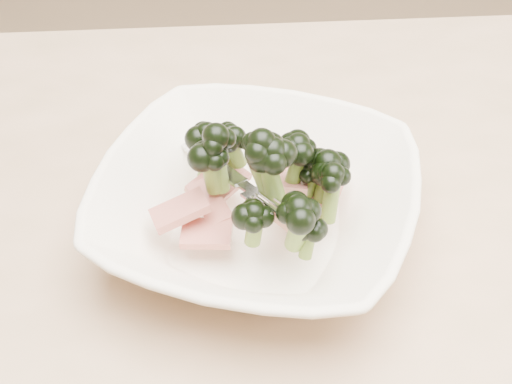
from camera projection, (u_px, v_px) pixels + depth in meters
dining_table at (371, 317)px, 0.69m from camera, size 1.20×0.80×0.75m
broccoli_dish at (257, 202)px, 0.61m from camera, size 0.35×0.35×0.13m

